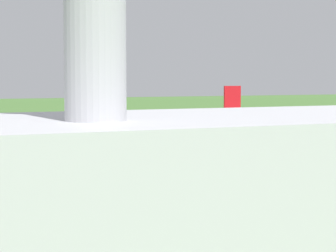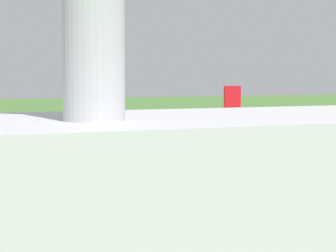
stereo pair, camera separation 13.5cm
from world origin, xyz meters
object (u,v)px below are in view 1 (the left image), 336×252
Objects in this scene: airliner_main at (169,126)px; airliner_parked_mid at (196,152)px; no_stopping_sign at (85,130)px; traffic_cone_orange at (63,134)px; service_truck_fuel at (142,150)px.

airliner_parked_mid is at bearing 70.69° from airliner_main.
airliner_main is at bearing -109.31° from airliner_parked_mid.
no_stopping_sign reaches higher than traffic_cone_orange.
service_truck_fuel is at bearing 54.85° from airliner_main.
airliner_main is 41.47m from traffic_cone_orange.
airliner_parked_mid is at bearing 91.58° from traffic_cone_orange.
airliner_main is 57.89m from airliner_parked_mid.
service_truck_fuel is 2.63× the size of no_stopping_sign.
airliner_main is 23.25× the size of no_stopping_sign.
airliner_main reaches higher than service_truck_fuel.
no_stopping_sign is 4.22× the size of traffic_cone_orange.
service_truck_fuel is 11.09× the size of traffic_cone_orange.
service_truck_fuel is (0.54, -26.66, -2.34)m from airliner_parked_mid.
service_truck_fuel is 59.88m from no_stopping_sign.
airliner_main is 34.33m from service_truck_fuel.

